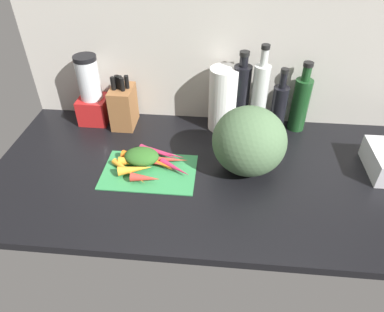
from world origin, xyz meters
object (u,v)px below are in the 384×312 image
cutting_board (149,171)px  bottle_2 (278,108)px  carrot_9 (142,162)px  bottle_1 (259,98)px  carrot_6 (154,161)px  carrot_1 (166,159)px  carrot_7 (145,178)px  carrot_3 (167,154)px  carrot_11 (129,172)px  carrot_4 (175,168)px  bottle_0 (241,97)px  bottle_3 (300,103)px  carrot_8 (159,153)px  carrot_5 (140,158)px  carrot_0 (157,163)px  carrot_2 (145,161)px  winter_squash (249,141)px  carrot_10 (135,169)px  blender_appliance (92,94)px  paper_towel_roll (223,99)px  knife_block (123,106)px

cutting_board → bottle_2: size_ratio=1.19×
carrot_9 → bottle_1: bearing=33.2°
cutting_board → carrot_6: size_ratio=2.10×
carrot_1 → carrot_7: (-5.62, -11.49, 0.27)cm
carrot_3 → carrot_11: 16.90cm
carrot_3 → bottle_1: (35.02, 22.22, 13.98)cm
carrot_4 → bottle_0: 42.45cm
bottle_3 → carrot_8: bearing=-154.8°
carrot_7 → bottle_2: (48.75, 37.72, 9.04)cm
cutting_board → carrot_8: size_ratio=1.99×
carrot_4 → bottle_2: size_ratio=0.46×
carrot_11 → bottle_0: (39.79, 36.58, 12.94)cm
carrot_3 → carrot_11: bearing=-135.4°
carrot_5 → bottle_3: (62.45, 30.27, 10.02)cm
carrot_4 → carrot_9: size_ratio=0.76×
carrot_0 → carrot_4: carrot_4 is taller
bottle_0 → bottle_3: size_ratio=1.13×
carrot_7 → bottle_1: bearing=42.9°
carrot_3 → carrot_2: bearing=-142.6°
winter_squash → bottle_3: bottle_3 is taller
carrot_4 → carrot_11: bearing=-168.0°
bottle_1 → bottle_3: bottle_1 is taller
carrot_8 → carrot_10: carrot_10 is taller
blender_appliance → winter_squash: bearing=-22.5°
carrot_3 → blender_appliance: (-35.79, 24.18, 11.05)cm
carrot_9 → carrot_11: size_ratio=0.97×
carrot_2 → carrot_5: same height
carrot_0 → carrot_8: bearing=91.1°
carrot_5 → carrot_7: size_ratio=1.36×
carrot_2 → cutting_board: bearing=-61.1°
carrot_6 → bottle_0: 45.61cm
carrot_11 → carrot_4: bearing=12.0°
paper_towel_roll → bottle_1: bearing=-7.1°
carrot_1 → knife_block: knife_block is taller
carrot_9 → carrot_10: (-1.45, -4.65, 0.15)cm
cutting_board → carrot_2: carrot_2 is taller
carrot_4 → bottle_3: (48.26, 34.69, 10.41)cm
blender_appliance → carrot_0: bearing=-42.4°
carrot_7 → knife_block: bearing=113.8°
cutting_board → carrot_2: 4.64cm
bottle_0 → bottle_3: bottle_0 is taller
bottle_0 → carrot_8: bearing=-141.3°
carrot_9 → carrot_10: bearing=-107.3°
paper_towel_roll → bottle_1: bottle_1 is taller
carrot_0 → bottle_2: bearing=31.5°
bottle_2 → carrot_0: bearing=-148.5°
carrot_6 → knife_block: knife_block is taller
carrot_4 → carrot_7: carrot_7 is taller
carrot_9 → bottle_2: size_ratio=0.60×
carrot_7 → knife_block: 41.57cm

